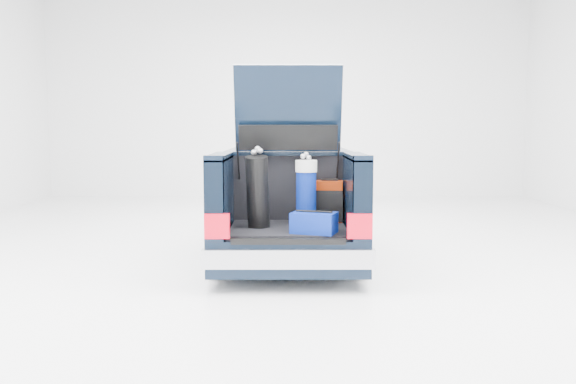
{
  "coord_description": "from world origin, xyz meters",
  "views": [
    {
      "loc": [
        -0.02,
        -8.39,
        1.73
      ],
      "look_at": [
        0.0,
        -0.5,
        0.9
      ],
      "focal_mm": 38.0,
      "sensor_mm": 36.0,
      "label": 1
    }
  ],
  "objects_px": {
    "car": "(288,204)",
    "red_suitcase": "(329,201)",
    "black_golf_bag": "(258,192)",
    "blue_golf_bag": "(306,191)",
    "blue_duffel": "(314,223)"
  },
  "relations": [
    {
      "from": "red_suitcase",
      "to": "blue_duffel",
      "type": "distance_m",
      "value": 0.83
    },
    {
      "from": "red_suitcase",
      "to": "blue_golf_bag",
      "type": "relative_size",
      "value": 0.61
    },
    {
      "from": "blue_golf_bag",
      "to": "blue_duffel",
      "type": "distance_m",
      "value": 0.68
    },
    {
      "from": "black_golf_bag",
      "to": "car",
      "type": "bearing_deg",
      "value": 87.12
    },
    {
      "from": "car",
      "to": "black_golf_bag",
      "type": "height_order",
      "value": "car"
    },
    {
      "from": "car",
      "to": "blue_golf_bag",
      "type": "xyz_separation_m",
      "value": [
        0.21,
        -1.37,
        0.31
      ]
    },
    {
      "from": "red_suitcase",
      "to": "blue_golf_bag",
      "type": "distance_m",
      "value": 0.36
    },
    {
      "from": "red_suitcase",
      "to": "black_golf_bag",
      "type": "height_order",
      "value": "black_golf_bag"
    },
    {
      "from": "car",
      "to": "red_suitcase",
      "type": "height_order",
      "value": "car"
    },
    {
      "from": "red_suitcase",
      "to": "blue_duffel",
      "type": "relative_size",
      "value": 0.97
    },
    {
      "from": "blue_golf_bag",
      "to": "blue_duffel",
      "type": "relative_size",
      "value": 1.58
    },
    {
      "from": "car",
      "to": "black_golf_bag",
      "type": "distance_m",
      "value": 1.72
    },
    {
      "from": "car",
      "to": "black_golf_bag",
      "type": "xyz_separation_m",
      "value": [
        -0.35,
        -1.65,
        0.34
      ]
    },
    {
      "from": "car",
      "to": "red_suitcase",
      "type": "distance_m",
      "value": 1.31
    },
    {
      "from": "red_suitcase",
      "to": "blue_golf_bag",
      "type": "bearing_deg",
      "value": -142.43
    }
  ]
}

